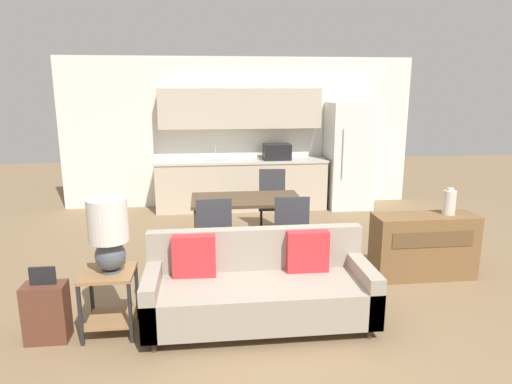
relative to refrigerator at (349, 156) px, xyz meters
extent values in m
plane|color=#7F6647|center=(-1.96, -4.21, -0.95)|extent=(20.00, 20.00, 0.00)
cube|color=silver|center=(-1.96, 0.42, 0.40)|extent=(6.40, 0.06, 2.70)
cube|color=white|center=(-1.86, 0.38, 0.61)|extent=(1.32, 0.01, 0.92)
cube|color=beige|center=(-1.96, 0.08, -0.52)|extent=(3.03, 0.62, 0.86)
cube|color=silver|center=(-1.96, 0.08, -0.07)|extent=(3.06, 0.65, 0.04)
cube|color=#B2B5B7|center=(-2.42, 0.03, -0.05)|extent=(0.48, 0.36, 0.01)
cylinder|color=#B7BABC|center=(-2.42, 0.20, 0.07)|extent=(0.02, 0.02, 0.24)
cube|color=beige|center=(-1.96, 0.22, 0.85)|extent=(2.87, 0.34, 0.70)
cube|color=black|center=(-1.32, 0.03, 0.09)|extent=(0.48, 0.36, 0.28)
cube|color=white|center=(0.00, 0.00, 0.00)|extent=(0.77, 0.73, 1.91)
cylinder|color=silver|center=(-0.23, -0.39, 0.10)|extent=(0.02, 0.02, 0.86)
cube|color=brown|center=(-2.08, -2.14, -0.24)|extent=(1.44, 0.81, 0.04)
cylinder|color=brown|center=(-2.74, -2.49, -0.60)|extent=(0.05, 0.05, 0.70)
cylinder|color=brown|center=(-1.41, -2.49, -0.60)|extent=(0.05, 0.05, 0.70)
cylinder|color=brown|center=(-2.74, -1.80, -0.60)|extent=(0.05, 0.05, 0.70)
cylinder|color=brown|center=(-1.41, -1.80, -0.60)|extent=(0.05, 0.05, 0.70)
cylinder|color=#3D2D1E|center=(-3.07, -4.46, -0.90)|extent=(0.05, 0.05, 0.10)
cylinder|color=#3D2D1E|center=(-1.20, -4.46, -0.90)|extent=(0.05, 0.05, 0.10)
cylinder|color=#3D2D1E|center=(-3.07, -3.82, -0.90)|extent=(0.05, 0.05, 0.10)
cylinder|color=#3D2D1E|center=(-1.20, -3.82, -0.90)|extent=(0.05, 0.05, 0.10)
cube|color=gray|center=(-2.14, -4.14, -0.69)|extent=(2.07, 0.80, 0.34)
cube|color=gray|center=(-2.14, -3.81, -0.48)|extent=(2.07, 0.14, 0.75)
cube|color=gray|center=(-3.10, -4.14, -0.62)|extent=(0.14, 0.80, 0.48)
cube|color=gray|center=(-1.17, -4.14, -0.62)|extent=(0.14, 0.80, 0.48)
cube|color=red|center=(-2.73, -3.94, -0.32)|extent=(0.40, 0.14, 0.40)
cube|color=red|center=(-1.65, -3.94, -0.32)|extent=(0.40, 0.13, 0.40)
cube|color=olive|center=(-3.49, -4.09, -0.39)|extent=(0.46, 0.46, 0.03)
cube|color=olive|center=(-3.49, -4.09, -0.83)|extent=(0.41, 0.41, 0.02)
cube|color=#232326|center=(-3.69, -4.29, -0.68)|extent=(0.03, 0.03, 0.55)
cube|color=#232326|center=(-3.28, -4.29, -0.68)|extent=(0.03, 0.03, 0.55)
cube|color=#232326|center=(-3.69, -3.88, -0.68)|extent=(0.03, 0.03, 0.55)
cube|color=#232326|center=(-3.28, -3.88, -0.68)|extent=(0.03, 0.03, 0.55)
cylinder|color=#4C515B|center=(-3.45, -4.10, -0.36)|extent=(0.16, 0.16, 0.02)
sphere|color=#4C515B|center=(-3.45, -4.10, -0.22)|extent=(0.27, 0.27, 0.27)
cylinder|color=beige|center=(-3.45, -4.10, 0.10)|extent=(0.34, 0.34, 0.38)
cube|color=brown|center=(-0.11, -3.22, -0.58)|extent=(1.18, 0.40, 0.74)
cube|color=brown|center=(-0.11, -3.42, -0.43)|extent=(0.94, 0.01, 0.18)
cylinder|color=beige|center=(0.16, -3.21, -0.07)|extent=(0.14, 0.14, 0.28)
cylinder|color=beige|center=(0.16, -3.21, 0.08)|extent=(0.08, 0.08, 0.03)
cube|color=#38383D|center=(-1.61, -2.83, -0.53)|extent=(0.46, 0.46, 0.04)
cube|color=#38383D|center=(-1.63, -3.03, -0.26)|extent=(0.40, 0.07, 0.51)
cylinder|color=black|center=(-1.43, -2.68, -0.75)|extent=(0.03, 0.03, 0.40)
cylinder|color=black|center=(-1.77, -2.65, -0.75)|extent=(0.03, 0.03, 0.40)
cylinder|color=black|center=(-1.46, -3.02, -0.75)|extent=(0.03, 0.03, 0.40)
cylinder|color=black|center=(-1.80, -2.99, -0.75)|extent=(0.03, 0.03, 0.40)
cube|color=#38383D|center=(-1.61, -1.42, -0.53)|extent=(0.46, 0.46, 0.04)
cube|color=#38383D|center=(-1.59, -1.23, -0.26)|extent=(0.40, 0.07, 0.51)
cylinder|color=black|center=(-1.80, -1.57, -0.75)|extent=(0.03, 0.03, 0.40)
cylinder|color=black|center=(-1.46, -1.61, -0.75)|extent=(0.03, 0.03, 0.40)
cylinder|color=black|center=(-1.76, -1.24, -0.75)|extent=(0.03, 0.03, 0.40)
cylinder|color=black|center=(-1.43, -1.27, -0.75)|extent=(0.03, 0.03, 0.40)
cube|color=#38383D|center=(-2.54, -2.83, -0.53)|extent=(0.45, 0.45, 0.04)
cube|color=#38383D|center=(-2.52, -3.03, -0.26)|extent=(0.40, 0.06, 0.51)
cylinder|color=black|center=(-2.38, -2.65, -0.75)|extent=(0.03, 0.03, 0.40)
cylinder|color=black|center=(-2.72, -2.68, -0.75)|extent=(0.03, 0.03, 0.40)
cylinder|color=black|center=(-2.35, -2.99, -0.75)|extent=(0.03, 0.03, 0.40)
cylinder|color=black|center=(-2.69, -3.01, -0.75)|extent=(0.03, 0.03, 0.40)
cube|color=brown|center=(-4.01, -4.17, -0.69)|extent=(0.36, 0.22, 0.52)
cube|color=black|center=(-4.01, -4.17, -0.35)|extent=(0.22, 0.02, 0.16)
camera|label=1|loc=(-2.61, -7.98, 1.22)|focal=32.00mm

